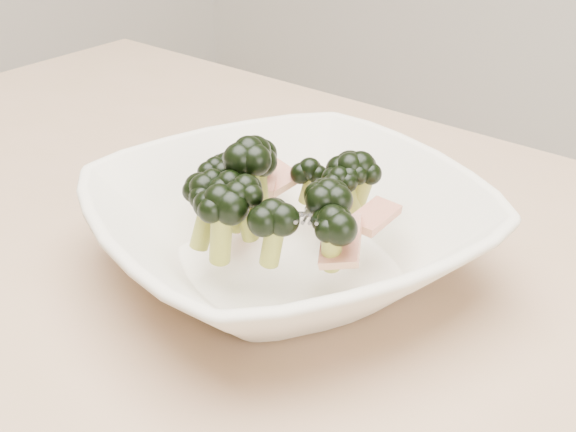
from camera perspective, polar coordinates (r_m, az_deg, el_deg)
The scene contains 2 objects.
dining_table at distance 0.70m, azimuth -4.02°, elevation -11.09°, with size 1.20×0.80×0.75m.
broccoli_dish at distance 0.63m, azimuth -0.10°, elevation -0.67°, with size 0.39×0.39×0.12m.
Camera 1 is at (0.38, -0.39, 1.10)m, focal length 50.00 mm.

